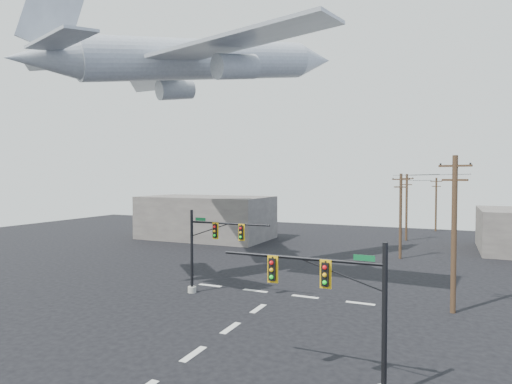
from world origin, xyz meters
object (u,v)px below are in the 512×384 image
at_px(utility_pole_a, 454,231).
at_px(airliner, 204,60).
at_px(signal_mast_near, 344,309).
at_px(utility_pole_c, 407,206).
at_px(utility_pole_b, 401,214).
at_px(signal_mast_far, 208,249).
at_px(utility_pole_d, 436,203).

distance_m(utility_pole_a, airliner, 24.39).
bearing_deg(signal_mast_near, utility_pole_a, 71.76).
distance_m(utility_pole_a, utility_pole_c, 32.49).
distance_m(utility_pole_b, utility_pole_c, 14.13).
height_order(signal_mast_far, airliner, airliner).
relative_size(signal_mast_far, utility_pole_d, 0.77).
distance_m(signal_mast_near, utility_pole_a, 13.72).
distance_m(signal_mast_near, utility_pole_c, 44.97).
distance_m(utility_pole_a, utility_pole_d, 44.79).
bearing_deg(signal_mast_far, utility_pole_c, 72.14).
height_order(utility_pole_a, utility_pole_c, utility_pole_a).
bearing_deg(airliner, signal_mast_far, -117.55).
bearing_deg(utility_pole_d, utility_pole_a, -91.00).
height_order(utility_pole_b, airliner, airliner).
height_order(signal_mast_far, utility_pole_a, utility_pole_a).
bearing_deg(signal_mast_far, airliner, 122.51).
height_order(signal_mast_far, utility_pole_d, utility_pole_d).
relative_size(signal_mast_far, utility_pole_b, 0.73).
height_order(utility_pole_c, airliner, airliner).
bearing_deg(utility_pole_a, signal_mast_near, -90.16).
height_order(signal_mast_far, utility_pole_b, utility_pole_b).
relative_size(utility_pole_b, utility_pole_d, 1.06).
bearing_deg(utility_pole_d, airliner, -116.71).
distance_m(utility_pole_c, airliner, 35.79).
bearing_deg(airliner, utility_pole_c, 3.58).
relative_size(signal_mast_far, utility_pole_a, 0.66).
relative_size(utility_pole_d, airliner, 0.30).
relative_size(utility_pole_a, utility_pole_c, 1.10).
height_order(utility_pole_b, utility_pole_c, utility_pole_c).
xyz_separation_m(signal_mast_near, utility_pole_b, (-0.66, 30.81, 1.38)).
bearing_deg(signal_mast_near, utility_pole_c, 91.51).
distance_m(utility_pole_a, utility_pole_b, 18.58).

